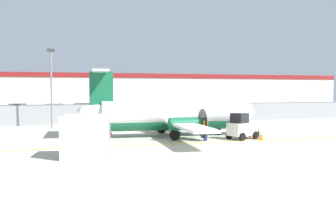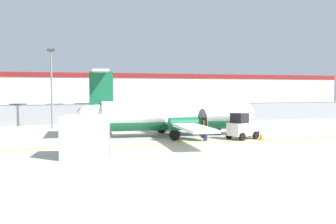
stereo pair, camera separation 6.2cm
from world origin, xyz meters
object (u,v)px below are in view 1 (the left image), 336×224
Objects in this scene: traffic_cone_far_left at (261,136)px; traffic_cone_near_right at (110,131)px; ground_crew_worker at (205,127)px; apron_light_pole at (51,82)px; parked_car_1 at (53,110)px; parked_car_7 at (217,106)px; parked_car_2 at (81,109)px; parked_car_6 at (223,111)px; traffic_cone_near_left at (252,133)px; parked_car_0 at (18,109)px; parked_car_4 at (146,109)px; parked_car_5 at (165,109)px; commuter_airplane at (175,115)px; parked_car_3 at (112,108)px; baggage_tug at (242,127)px; cargo_container at (86,136)px.

traffic_cone_near_right is at bearing 148.98° from traffic_cone_far_left.
ground_crew_worker is 16.05m from apron_light_pole.
traffic_cone_near_right is at bearing 95.43° from parked_car_1.
parked_car_7 reaches higher than traffic_cone_far_left.
traffic_cone_far_left is at bearing 110.31° from parked_car_2.
parked_car_2 and parked_car_6 have the same top height.
parked_car_0 reaches higher than traffic_cone_near_left.
parked_car_4 is 0.97× the size of parked_car_5.
apron_light_pole reaches higher than commuter_airplane.
parked_car_6 is (16.21, 14.83, 0.58)m from traffic_cone_near_right.
traffic_cone_near_left is 1.80m from traffic_cone_far_left.
parked_car_3 is at bearing 1.56° from parked_car_7.
parked_car_4 is 0.97× the size of parked_car_7.
traffic_cone_near_right is 0.15× the size of parked_car_0.
cargo_container is at bearing 177.75° from baggage_tug.
parked_car_6 is at bearing 132.71° from parked_car_5.
apron_light_pole is at bearing 144.25° from traffic_cone_near_left.
parked_car_7 is (14.73, 32.67, -0.06)m from ground_crew_worker.
traffic_cone_near_left is 0.09× the size of apron_light_pole.
parked_car_2 is 0.97× the size of parked_car_6.
baggage_tug is 1.73m from traffic_cone_near_left.
commuter_airplane is 12.90m from apron_light_pole.
baggage_tug is 25.58m from parked_car_5.
apron_light_pole reaches higher than ground_crew_worker.
traffic_cone_near_left is 30.39m from parked_car_3.
baggage_tug is 4.02× the size of traffic_cone_far_left.
traffic_cone_far_left is (-0.22, -1.78, 0.00)m from traffic_cone_near_left.
commuter_airplane is 3.67× the size of parked_car_3.
parked_car_1 is 0.60× the size of apron_light_pole.
baggage_tug is 0.59× the size of parked_car_1.
apron_light_pole is (-10.51, 11.66, 3.35)m from ground_crew_worker.
traffic_cone_far_left is 0.15× the size of parked_car_2.
parked_car_4 is at bearing -21.98° from parked_car_3.
parked_car_1 is 12.74m from parked_car_4.
traffic_cone_near_left is at bearing 82.87° from traffic_cone_far_left.
traffic_cone_far_left is 32.47m from parked_car_2.
apron_light_pole is at bearing 107.24° from cargo_container.
ground_crew_worker is 0.39× the size of parked_car_0.
apron_light_pole is at bearing 16.60° from parked_car_6.
baggage_tug is at bearing 64.16° from parked_car_6.
cargo_container is 0.62× the size of parked_car_0.
parked_car_2 is at bearing 109.86° from traffic_cone_far_left.
parked_car_4 is at bearing 94.06° from traffic_cone_far_left.
parked_car_6 is at bearing 42.46° from traffic_cone_near_right.
traffic_cone_near_left is 10.95m from traffic_cone_near_right.
apron_light_pole is at bearing 1.68° from ground_crew_worker.
commuter_airplane reaches higher than ground_crew_worker.
ground_crew_worker and parked_car_4 have the same top height.
parked_car_1 is at bearing 3.93° from parked_car_7.
traffic_cone_near_right is at bearing 125.69° from baggage_tug.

